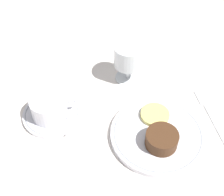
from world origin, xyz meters
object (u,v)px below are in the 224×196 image
Objects in this scene: dinner_plate at (157,134)px; dessert_cake at (162,139)px; coffee_cup at (49,107)px; wine_glass at (129,58)px; fork at (209,112)px.

dessert_cake is (-0.00, -0.03, 0.02)m from dinner_plate.
wine_glass is at bearing 20.13° from coffee_cup.
fork is 2.64× the size of dessert_cake.
fork is 0.17m from dessert_cake.
dinner_plate is 0.04m from dessert_cake.
dinner_plate is 0.27m from coffee_cup.
wine_glass is at bearing 133.26° from fork.
coffee_cup reaches higher than dinner_plate.
dinner_plate is 0.16m from fork.
fork is at bearing -46.74° from wine_glass.
dinner_plate is 1.96× the size of coffee_cup.
coffee_cup is 1.02× the size of wine_glass.
dessert_cake is at bearing -33.83° from coffee_cup.
wine_glass reaches higher than coffee_cup.
dinner_plate is at bearing -167.03° from fork.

